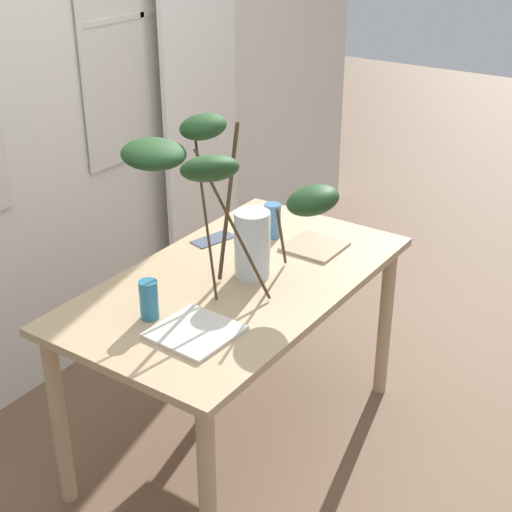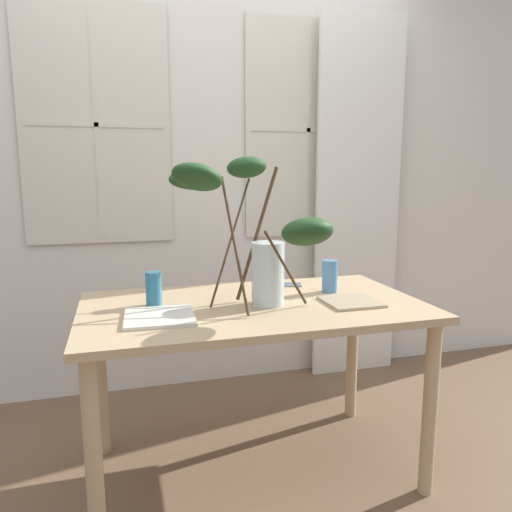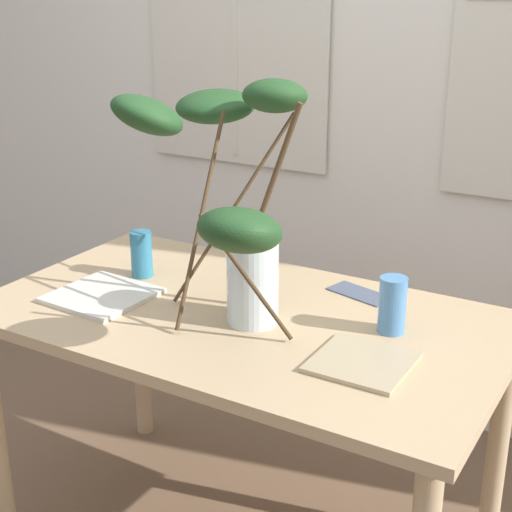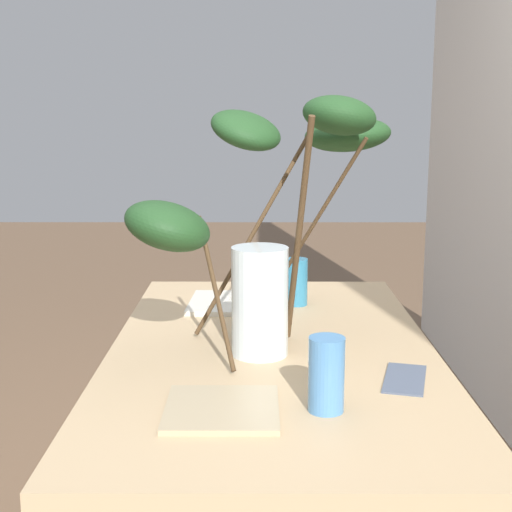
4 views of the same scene
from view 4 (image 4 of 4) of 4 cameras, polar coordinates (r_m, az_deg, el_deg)
name	(u,v)px [view 4 (image 4 of 4)]	position (r m, az deg, el deg)	size (l,w,h in m)	color
dining_table	(272,385)	(1.80, 1.27, -10.11)	(1.38, 0.78, 0.75)	tan
vase_with_branches	(273,198)	(1.73, 1.31, 4.56)	(0.62, 0.71, 0.61)	silver
drinking_glass_blue_left	(297,282)	(2.13, 3.21, -2.03)	(0.06, 0.06, 0.14)	teal
drinking_glass_blue_right	(326,374)	(1.39, 5.54, -9.22)	(0.07, 0.07, 0.14)	#4C84BC
plate_square_left	(233,303)	(2.14, -1.82, -3.70)	(0.25, 0.25, 0.01)	silver
plate_square_right	(222,409)	(1.41, -2.69, -11.89)	(0.22, 0.22, 0.01)	tan
napkin_folded	(405,379)	(1.59, 11.59, -9.41)	(0.18, 0.08, 0.00)	#4C566B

